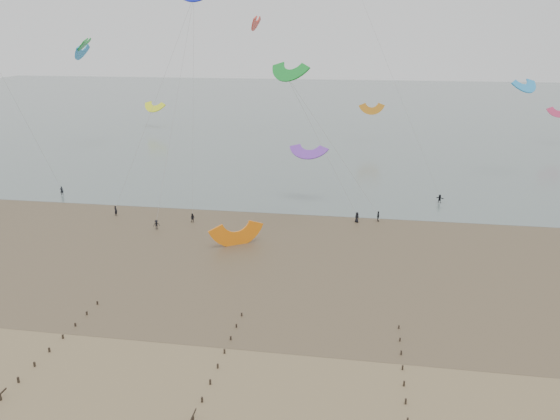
{
  "coord_description": "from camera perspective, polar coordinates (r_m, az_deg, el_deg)",
  "views": [
    {
      "loc": [
        17.42,
        -43.27,
        31.54
      ],
      "look_at": [
        5.96,
        28.0,
        8.0
      ],
      "focal_mm": 35.0,
      "sensor_mm": 36.0,
      "label": 1
    }
  ],
  "objects": [
    {
      "name": "kites_airborne",
      "position": [
        143.57,
        -9.5,
        14.35
      ],
      "size": [
        243.21,
        116.24,
        43.4
      ],
      "color": "orange",
      "rests_on": "ground"
    },
    {
      "name": "kitesurfer_lead",
      "position": [
        102.67,
        -16.79,
        -0.08
      ],
      "size": [
        0.79,
        0.66,
        1.85
      ],
      "primitive_type": "imported",
      "rotation": [
        0.0,
        0.0,
        2.76
      ],
      "color": "black",
      "rests_on": "ground"
    },
    {
      "name": "kitesurfers",
      "position": [
        98.0,
        2.46,
        -0.2
      ],
      "size": [
        137.66,
        24.08,
        1.85
      ],
      "color": "black",
      "rests_on": "ground"
    },
    {
      "name": "sea_and_shore",
      "position": [
        86.55,
        -5.91,
        -3.41
      ],
      "size": [
        500.0,
        665.0,
        0.03
      ],
      "color": "#475654",
      "rests_on": "ground"
    },
    {
      "name": "ground",
      "position": [
        56.31,
        -11.02,
        -16.38
      ],
      "size": [
        500.0,
        500.0,
        0.0
      ],
      "primitive_type": "plane",
      "color": "brown",
      "rests_on": "ground"
    },
    {
      "name": "grounded_kite",
      "position": [
        85.46,
        -4.52,
        -3.66
      ],
      "size": [
        9.31,
        8.86,
        4.05
      ],
      "primitive_type": null,
      "rotation": [
        1.54,
        0.0,
        0.59
      ],
      "color": "orange",
      "rests_on": "ground"
    }
  ]
}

